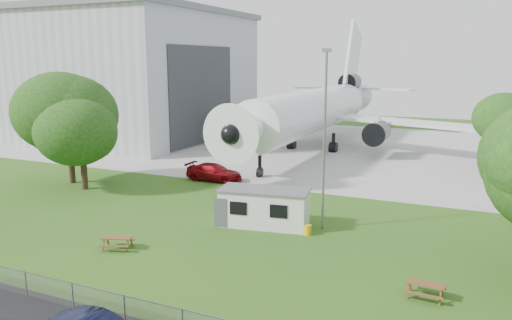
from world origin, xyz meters
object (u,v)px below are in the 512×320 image
at_px(airliner, 315,109).
at_px(picnic_east, 425,298).
at_px(site_cabin, 264,207).
at_px(hangar, 95,73).
at_px(picnic_west, 118,249).

height_order(airliner, picnic_east, airliner).
relative_size(airliner, site_cabin, 6.89).
xyz_separation_m(hangar, picnic_east, (53.75, -37.59, -9.41)).
xyz_separation_m(airliner, picnic_east, (17.78, -37.45, -5.27)).
relative_size(picnic_west, picnic_east, 1.00).
distance_m(airliner, picnic_east, 41.79).
xyz_separation_m(airliner, site_cabin, (6.32, -30.71, -3.96)).
xyz_separation_m(hangar, airliner, (35.97, -0.14, -4.14)).
bearing_deg(hangar, airliner, -0.22).
distance_m(hangar, picnic_east, 66.26).
height_order(picnic_west, picnic_east, same).
height_order(hangar, site_cabin, hangar).
bearing_deg(airliner, site_cabin, -78.37).
bearing_deg(hangar, picnic_west, -47.14).
xyz_separation_m(airliner, picnic_west, (-0.09, -38.53, -5.27)).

